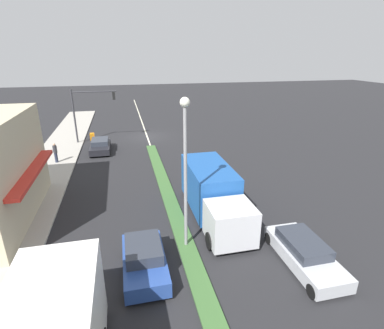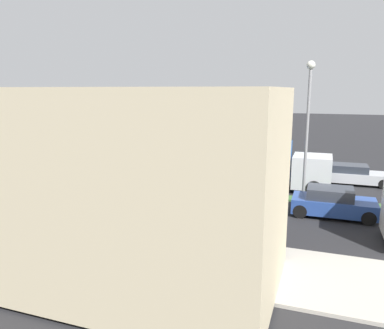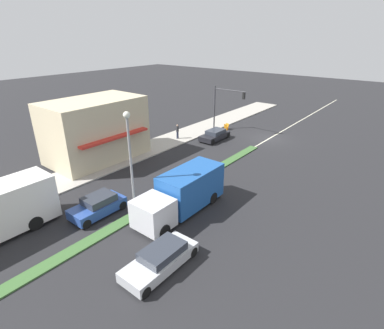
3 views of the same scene
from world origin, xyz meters
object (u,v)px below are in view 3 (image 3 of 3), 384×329
object	(u,v)px
coupe_blue	(98,206)
sedan_dark	(215,135)
warning_aframe_sign	(226,127)
sedan_silver	(161,259)
street_lamp	(130,153)
traffic_signal_main	(224,102)
delivery_truck	(183,192)
pedestrian	(177,131)

from	to	relation	value
coupe_blue	sedan_dark	world-z (taller)	coupe_blue
warning_aframe_sign	sedan_silver	distance (m)	26.46
street_lamp	warning_aframe_sign	xyz separation A→B (m)	(6.10, -21.43, -4.35)
sedan_silver	sedan_dark	world-z (taller)	sedan_silver
traffic_signal_main	sedan_silver	size ratio (longest dim) A/B	1.24
delivery_truck	sedan_silver	distance (m)	5.99
sedan_dark	street_lamp	bearing A→B (deg)	106.28
traffic_signal_main	sedan_silver	distance (m)	25.96
pedestrian	warning_aframe_sign	bearing A→B (deg)	-109.66
street_lamp	warning_aframe_sign	size ratio (longest dim) A/B	8.80
warning_aframe_sign	coupe_blue	world-z (taller)	coupe_blue
coupe_blue	pedestrian	bearing A→B (deg)	-68.05
warning_aframe_sign	sedan_dark	size ratio (longest dim) A/B	0.20
warning_aframe_sign	coupe_blue	xyz separation A→B (m)	(-3.90, 22.91, 0.24)
pedestrian	sedan_dark	size ratio (longest dim) A/B	0.42
delivery_truck	traffic_signal_main	bearing A→B (deg)	-65.18
pedestrian	coupe_blue	xyz separation A→B (m)	(-6.41, 15.89, -0.38)
warning_aframe_sign	delivery_truck	size ratio (longest dim) A/B	0.11
street_lamp	coupe_blue	world-z (taller)	street_lamp
sedan_dark	sedan_silver	bearing A→B (deg)	116.89
traffic_signal_main	delivery_truck	xyz separation A→B (m)	(-8.32, 18.00, -2.43)
pedestrian	sedan_dark	bearing A→B (deg)	-143.09
traffic_signal_main	sedan_dark	distance (m)	4.95
sedan_silver	sedan_dark	xyz separation A→B (m)	(10.00, -19.72, -0.01)
delivery_truck	sedan_dark	world-z (taller)	delivery_truck
warning_aframe_sign	sedan_dark	xyz separation A→B (m)	(-1.10, 4.30, 0.17)
pedestrian	sedan_silver	xyz separation A→B (m)	(-13.61, 17.01, -0.44)
warning_aframe_sign	sedan_dark	distance (m)	4.45
sedan_dark	coupe_blue	bearing A→B (deg)	98.56
delivery_truck	sedan_dark	size ratio (longest dim) A/B	1.80
traffic_signal_main	sedan_dark	bearing A→B (deg)	107.78
sedan_silver	coupe_blue	distance (m)	7.29
coupe_blue	traffic_signal_main	bearing A→B (deg)	-79.93
warning_aframe_sign	coupe_blue	distance (m)	23.24
pedestrian	coupe_blue	world-z (taller)	pedestrian
delivery_truck	coupe_blue	world-z (taller)	delivery_truck
traffic_signal_main	delivery_truck	distance (m)	19.98
pedestrian	sedan_silver	bearing A→B (deg)	128.66
traffic_signal_main	warning_aframe_sign	distance (m)	3.56
delivery_truck	sedan_dark	distance (m)	16.21
delivery_truck	street_lamp	bearing A→B (deg)	50.10
traffic_signal_main	coupe_blue	world-z (taller)	traffic_signal_main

